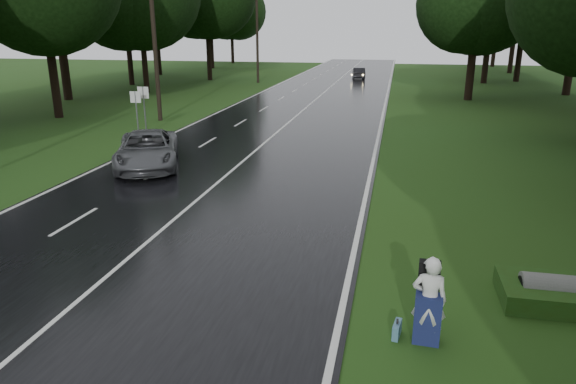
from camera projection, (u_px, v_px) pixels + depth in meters
The scene contains 17 objects.
ground at pixel (131, 257), 13.81m from camera, with size 160.00×160.00×0.00m, color #224414.
road at pixel (286, 125), 32.45m from camera, with size 12.00×140.00×0.04m, color black.
lane_center at pixel (286, 124), 32.45m from camera, with size 0.12×140.00×0.01m, color silver.
grey_car at pixel (147, 150), 22.41m from camera, with size 2.51×5.45×1.51m, color #505255.
far_car at pixel (359, 73), 61.08m from camera, with size 1.36×3.90×1.29m, color black.
hitchhiker at pixel (429, 303), 9.86m from camera, with size 0.69×0.62×1.81m.
suitcase at pixel (397, 330), 10.22m from camera, with size 0.12×0.43×0.31m, color teal.
culvert at pixel (550, 303), 11.53m from camera, with size 0.67×0.67×1.35m, color slate.
utility_pole_mid at pixel (160, 120), 34.09m from camera, with size 1.80×0.28×10.83m, color black, non-canonical shape.
utility_pole_far at pixel (258, 83), 57.34m from camera, with size 1.80×0.28×10.73m, color black, non-canonical shape.
road_sign_a at pixel (139, 138), 28.69m from camera, with size 0.61×0.10×2.55m, color white, non-canonical shape.
road_sign_b at pixel (147, 135), 29.55m from camera, with size 0.65×0.10×2.71m, color white, non-canonical shape.
tree_left_d at pixel (59, 117), 35.23m from camera, with size 10.07×10.07×15.73m, color black, non-canonical shape.
tree_left_e at pixel (147, 93), 48.62m from camera, with size 9.67×9.67×15.11m, color black, non-canonical shape.
tree_left_f at pixel (210, 80), 60.22m from camera, with size 11.02×11.02×17.21m, color black, non-canonical shape.
tree_right_e at pixel (468, 100), 43.75m from camera, with size 8.99×8.99×14.04m, color black, non-canonical shape.
tree_right_f at pixel (483, 83), 56.82m from camera, with size 8.22×8.22×12.84m, color black, non-canonical shape.
Camera 1 is at (6.68, -11.50, 5.86)m, focal length 32.27 mm.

